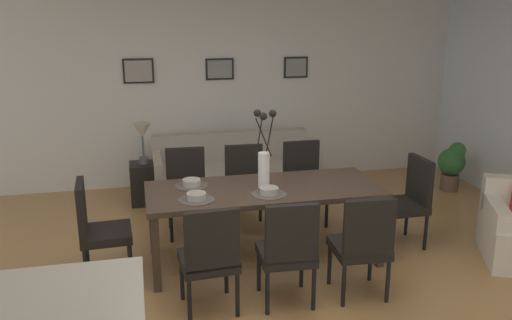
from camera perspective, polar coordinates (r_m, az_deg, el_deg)
name	(u,v)px	position (r m, az deg, el deg)	size (l,w,h in m)	color
ground_plane	(260,294)	(4.65, 0.40, -14.34)	(9.00, 9.00, 0.00)	#A87A47
back_wall_panel	(206,90)	(7.30, -5.50, 7.54)	(9.00, 0.10, 2.60)	silver
dining_table	(264,194)	(4.97, 0.86, -3.77)	(2.20, 0.89, 0.74)	#3D2D23
dining_chair_near_left	(210,254)	(4.17, -5.04, -10.21)	(0.47, 0.47, 0.92)	black
dining_chair_near_right	(187,187)	(5.73, -7.55, -2.92)	(0.45, 0.45, 0.92)	black
dining_chair_far_left	(288,248)	(4.26, 3.52, -9.53)	(0.46, 0.46, 0.92)	black
dining_chair_far_right	(246,183)	(5.81, -1.15, -2.53)	(0.46, 0.46, 0.92)	black
dining_chair_mid_left	(363,242)	(4.45, 11.57, -8.71)	(0.46, 0.46, 0.92)	black
dining_chair_mid_right	(304,178)	(6.00, 5.21, -1.98)	(0.44, 0.44, 0.92)	black
dining_chair_head_west	(96,225)	(4.89, -16.97, -6.83)	(0.46, 0.46, 0.92)	black
dining_chair_head_east	(408,197)	(5.59, 16.26, -3.90)	(0.45, 0.45, 0.92)	black
centerpiece_vase	(264,159)	(4.87, 0.88, 0.16)	(0.21, 0.23, 0.73)	white
placemat_near_left	(197,200)	(4.65, -6.49, -4.30)	(0.32, 0.32, 0.01)	#4C4742
bowl_near_left	(196,196)	(4.64, -6.51, -3.87)	(0.17, 0.17, 0.07)	#B2ADA3
placemat_near_right	(192,186)	(5.03, -7.02, -2.77)	(0.32, 0.32, 0.01)	#4C4742
bowl_near_right	(191,182)	(5.02, -7.03, -2.37)	(0.17, 0.17, 0.07)	#B2ADA3
placemat_far_left	(269,194)	(4.76, 1.43, -3.72)	(0.32, 0.32, 0.01)	#4C4742
bowl_far_left	(269,190)	(4.75, 1.43, -3.30)	(0.17, 0.17, 0.07)	#B2ADA3
sofa	(235,176)	(6.85, -2.30, -1.72)	(2.08, 0.84, 0.80)	#A89E8E
side_table	(145,183)	(6.75, -11.97, -2.49)	(0.36, 0.36, 0.52)	black
table_lamp	(142,134)	(6.58, -12.27, 2.75)	(0.22, 0.22, 0.51)	#4C4C51
framed_picture_left	(138,71)	(7.13, -12.68, 9.43)	(0.40, 0.03, 0.32)	black
framed_picture_center	(220,69)	(7.22, -3.97, 9.84)	(0.38, 0.03, 0.29)	black
framed_picture_right	(296,67)	(7.46, 4.36, 10.02)	(0.34, 0.03, 0.29)	black
potted_plant	(452,164)	(7.53, 20.56, -0.38)	(0.36, 0.36, 0.67)	brown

